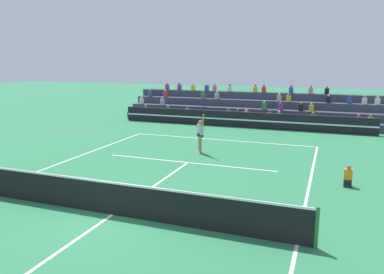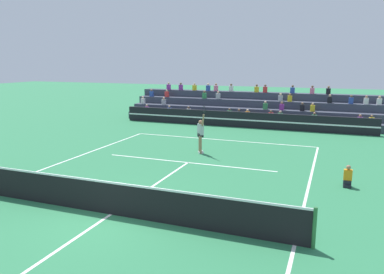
% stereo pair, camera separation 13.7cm
% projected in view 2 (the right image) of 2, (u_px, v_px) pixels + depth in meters
% --- Properties ---
extents(ground_plane, '(120.00, 120.00, 0.00)m').
position_uv_depth(ground_plane, '(111.00, 214.00, 11.52)').
color(ground_plane, '#2D7A4C').
extents(court_lines, '(11.10, 23.90, 0.01)m').
position_uv_depth(court_lines, '(111.00, 214.00, 11.52)').
color(court_lines, white).
rests_on(court_lines, ground).
extents(tennis_net, '(12.00, 0.10, 1.10)m').
position_uv_depth(tennis_net, '(110.00, 198.00, 11.41)').
color(tennis_net, '#2D6B38').
rests_on(tennis_net, ground).
extents(sponsor_banner_wall, '(18.00, 0.26, 1.10)m').
position_uv_depth(sponsor_banner_wall, '(241.00, 120.00, 26.62)').
color(sponsor_banner_wall, black).
rests_on(sponsor_banner_wall, ground).
extents(bleacher_stand, '(19.25, 3.80, 2.83)m').
position_uv_depth(bleacher_stand, '(250.00, 110.00, 29.46)').
color(bleacher_stand, '#383D4C').
rests_on(bleacher_stand, ground).
extents(ball_kid_courtside, '(0.30, 0.36, 0.84)m').
position_uv_depth(ball_kid_courtside, '(348.00, 178.00, 13.98)').
color(ball_kid_courtside, black).
rests_on(ball_kid_courtside, ground).
extents(tennis_player, '(0.65, 0.67, 2.50)m').
position_uv_depth(tennis_player, '(201.00, 134.00, 19.01)').
color(tennis_player, '#9E7051').
rests_on(tennis_player, ground).
extents(tennis_ball, '(0.07, 0.07, 0.07)m').
position_uv_depth(tennis_ball, '(203.00, 204.00, 12.27)').
color(tennis_ball, '#C6DB33').
rests_on(tennis_ball, ground).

